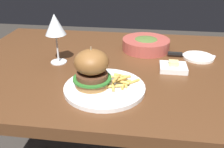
{
  "coord_description": "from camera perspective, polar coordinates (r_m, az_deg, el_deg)",
  "views": [
    {
      "loc": [
        0.1,
        -0.89,
        1.15
      ],
      "look_at": [
        -0.0,
        -0.18,
        0.78
      ],
      "focal_mm": 40.0,
      "sensor_mm": 36.0,
      "label": 1
    }
  ],
  "objects": [
    {
      "name": "dining_table",
      "position": [
        1.03,
        1.37,
        -2.38
      ],
      "size": [
        1.25,
        0.83,
        0.74
      ],
      "color": "#56331C",
      "rests_on": "ground"
    },
    {
      "name": "main_plate",
      "position": [
        0.81,
        -1.7,
        -3.21
      ],
      "size": [
        0.26,
        0.26,
        0.01
      ],
      "primitive_type": "cylinder",
      "color": "white",
      "rests_on": "dining_table"
    },
    {
      "name": "burger_sandwich",
      "position": [
        0.78,
        -4.65,
        1.3
      ],
      "size": [
        0.12,
        0.12,
        0.13
      ],
      "color": "#9E6B38",
      "rests_on": "main_plate"
    },
    {
      "name": "fries_pile",
      "position": [
        0.81,
        2.15,
        -1.65
      ],
      "size": [
        0.1,
        0.09,
        0.04
      ],
      "color": "gold",
      "rests_on": "main_plate"
    },
    {
      "name": "wine_glass",
      "position": [
        0.98,
        -12.89,
        10.68
      ],
      "size": [
        0.08,
        0.08,
        0.2
      ],
      "color": "silver",
      "rests_on": "dining_table"
    },
    {
      "name": "bread_plate",
      "position": [
        1.1,
        19.14,
        3.67
      ],
      "size": [
        0.13,
        0.13,
        0.01
      ],
      "primitive_type": "cylinder",
      "color": "white",
      "rests_on": "dining_table"
    },
    {
      "name": "table_knife",
      "position": [
        1.09,
        16.68,
        4.3
      ],
      "size": [
        0.19,
        0.02,
        0.01
      ],
      "color": "silver",
      "rests_on": "bread_plate"
    },
    {
      "name": "butter_dish",
      "position": [
        0.96,
        13.81,
        1.53
      ],
      "size": [
        0.1,
        0.08,
        0.04
      ],
      "color": "white",
      "rests_on": "dining_table"
    },
    {
      "name": "soup_bowl",
      "position": [
        1.13,
        7.74,
        6.82
      ],
      "size": [
        0.21,
        0.21,
        0.06
      ],
      "color": "#B24C42",
      "rests_on": "dining_table"
    }
  ]
}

